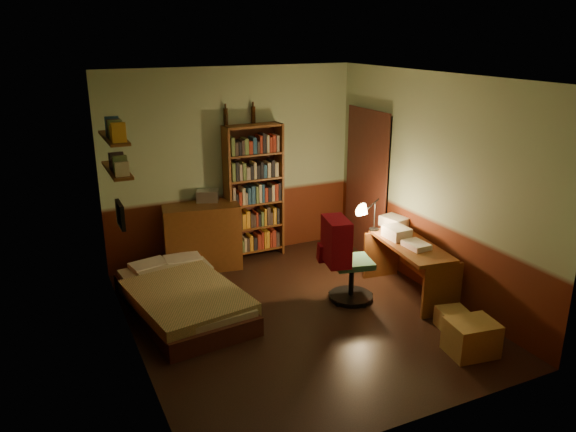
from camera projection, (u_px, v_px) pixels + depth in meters
name	position (u px, v px, depth m)	size (l,w,h in m)	color
floor	(298.00, 316.00, 6.27)	(3.50, 4.00, 0.02)	black
ceiling	(299.00, 76.00, 5.45)	(3.50, 4.00, 0.02)	silver
wall_back	(232.00, 165.00, 7.58)	(3.50, 0.02, 2.60)	#97AE86
wall_left	(127.00, 229.00, 5.15)	(0.02, 4.00, 2.60)	#97AE86
wall_right	(433.00, 186.00, 6.57)	(0.02, 4.00, 2.60)	#97AE86
wall_front	(419.00, 278.00, 4.14)	(3.50, 0.02, 2.60)	#97AE86
doorway	(368.00, 185.00, 7.77)	(0.06, 0.90, 2.00)	black
door_trim	(366.00, 185.00, 7.75)	(0.02, 0.98, 2.08)	#3C1A13
bed	(182.00, 289.00, 6.29)	(1.00, 1.88, 0.56)	olive
dresser	(202.00, 236.00, 7.43)	(0.99, 0.49, 0.88)	brown
mini_stereo	(207.00, 196.00, 7.43)	(0.28, 0.21, 0.15)	#B2B2B7
bookshelf	(254.00, 192.00, 7.66)	(0.79, 0.25, 1.85)	brown
bottle_left	(226.00, 117.00, 7.29)	(0.06, 0.06, 0.22)	black
bottle_right	(253.00, 115.00, 7.45)	(0.06, 0.06, 0.22)	black
desk	(409.00, 269.00, 6.68)	(0.50, 1.22, 0.65)	brown
paper_stack	(394.00, 222.00, 7.14)	(0.24, 0.32, 0.13)	silver
desk_lamp	(375.00, 209.00, 6.94)	(0.16, 0.16, 0.55)	black
office_chair	(352.00, 264.00, 6.52)	(0.45, 0.40, 0.90)	#306447
red_jacket	(332.00, 203.00, 6.34)	(0.25, 0.45, 0.53)	maroon
wall_shelf_lower	(117.00, 170.00, 6.04)	(0.20, 0.90, 0.03)	brown
wall_shelf_upper	(114.00, 138.00, 5.93)	(0.20, 0.90, 0.03)	brown
framed_picture	(120.00, 215.00, 5.69)	(0.04, 0.32, 0.26)	black
cardboard_box_a	(471.00, 338.00, 5.49)	(0.46, 0.37, 0.34)	olive
cardboard_box_b	(452.00, 318.00, 6.00)	(0.30, 0.25, 0.21)	olive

